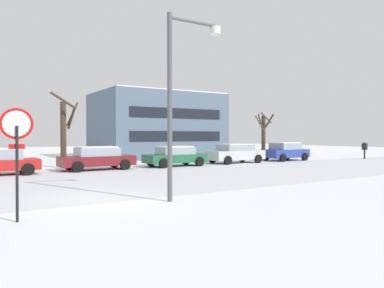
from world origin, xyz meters
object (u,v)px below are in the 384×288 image
parked_car_green (175,156)px  parked_car_blue (285,151)px  stop_sign (17,142)px  pedestrian_crossing (365,148)px  parked_car_maroon (97,158)px  street_lamp (180,87)px  parked_car_silver (235,153)px

parked_car_green → parked_car_blue: (10.74, 0.14, 0.07)m
stop_sign → pedestrian_crossing: (29.88, 10.14, -1.00)m
parked_car_maroon → parked_car_green: (5.37, -0.24, -0.02)m
parked_car_blue → pedestrian_crossing: size_ratio=2.49×
street_lamp → parked_car_silver: (11.83, 11.78, -2.93)m
parked_car_green → pedestrian_crossing: (18.54, -2.04, 0.24)m
parked_car_blue → pedestrian_crossing: pedestrian_crossing is taller
parked_car_green → parked_car_silver: size_ratio=0.94×
parked_car_silver → pedestrian_crossing: size_ratio=2.82×
parked_car_green → parked_car_silver: parked_car_silver is taller
stop_sign → parked_car_green: bearing=47.0°
stop_sign → parked_car_blue: 25.31m
parked_car_maroon → pedestrian_crossing: bearing=-5.5°
stop_sign → street_lamp: 5.21m
parked_car_green → parked_car_blue: 10.74m
street_lamp → parked_car_silver: size_ratio=1.31×
parked_car_green → parked_car_blue: parked_car_blue is taller
parked_car_silver → pedestrian_crossing: (13.17, -2.20, 0.19)m
parked_car_maroon → stop_sign: bearing=-115.7°
stop_sign → parked_car_silver: (16.71, 12.33, -1.20)m
parked_car_green → pedestrian_crossing: 18.66m
pedestrian_crossing → stop_sign: bearing=-161.3°
street_lamp → parked_car_blue: (17.20, 11.77, -2.91)m
parked_car_green → parked_car_blue: bearing=0.8°
parked_car_green → street_lamp: bearing=-119.1°
street_lamp → parked_car_silver: street_lamp is taller
street_lamp → pedestrian_crossing: size_ratio=3.68×
stop_sign → parked_car_blue: bearing=29.2°
street_lamp → parked_car_blue: bearing=34.4°
stop_sign → pedestrian_crossing: stop_sign is taller
stop_sign → street_lamp: bearing=6.5°
pedestrian_crossing → parked_car_silver: bearing=170.5°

